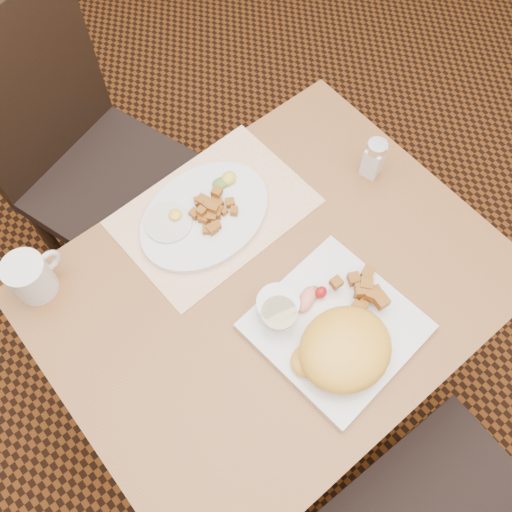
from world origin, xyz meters
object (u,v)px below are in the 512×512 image
at_px(plate_square, 336,327).
at_px(plate_oval, 205,216).
at_px(table, 273,306).
at_px(chair_far, 84,154).
at_px(salt_shaker, 374,158).
at_px(coffee_mug, 31,277).

distance_m(plate_square, plate_oval, 0.36).
height_order(table, chair_far, chair_far).
bearing_deg(salt_shaker, table, -167.67).
xyz_separation_m(table, salt_shaker, (0.35, 0.08, 0.16)).
bearing_deg(coffee_mug, chair_far, 54.38).
bearing_deg(chair_far, salt_shaker, 107.18).
distance_m(table, coffee_mug, 0.50).
bearing_deg(table, salt_shaker, 12.33).
relative_size(plate_square, salt_shaker, 2.80).
distance_m(plate_oval, salt_shaker, 0.38).
height_order(chair_far, plate_square, chair_far).
xyz_separation_m(plate_oval, salt_shaker, (0.36, -0.14, 0.04)).
relative_size(table, plate_square, 3.21).
height_order(plate_oval, salt_shaker, salt_shaker).
xyz_separation_m(table, plate_square, (0.03, -0.14, 0.12)).
relative_size(plate_square, coffee_mug, 2.44).
xyz_separation_m(chair_far, plate_square, (0.11, -0.84, 0.22)).
relative_size(salt_shaker, coffee_mug, 0.87).
height_order(plate_oval, coffee_mug, coffee_mug).
relative_size(chair_far, plate_oval, 3.19).
distance_m(chair_far, coffee_mug, 0.56).
bearing_deg(plate_oval, table, -87.03).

